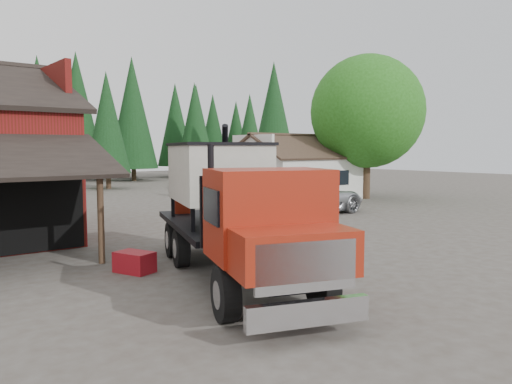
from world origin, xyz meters
TOP-DOWN VIEW (x-y plane):
  - ground at (0.00, 0.00)m, footprint 120.00×120.00m
  - farmhouse at (13.00, 13.00)m, footprint 8.60×6.42m
  - deciduous_tree at (17.01, 9.97)m, footprint 8.00×8.00m
  - conifer_backdrop at (0.00, 42.00)m, footprint 76.00×16.00m
  - near_pine_b at (6.00, 30.00)m, footprint 3.96×3.96m
  - near_pine_c at (22.00, 26.00)m, footprint 4.84×4.84m
  - feed_truck at (-3.48, -2.03)m, footprint 5.67×9.97m
  - silver_car at (8.00, 6.53)m, footprint 6.59×3.11m
  - equip_box at (-5.29, 0.39)m, footprint 1.05×1.28m

SIDE VIEW (x-z plane):
  - ground at x=0.00m, z-range 0.00..0.00m
  - conifer_backdrop at x=0.00m, z-range -8.00..8.00m
  - equip_box at x=-5.29m, z-range 0.00..0.60m
  - silver_car at x=8.00m, z-range 0.00..1.82m
  - farmhouse at x=13.00m, z-range -0.66..3.99m
  - feed_truck at x=-3.48m, z-range -0.14..4.22m
  - near_pine_b at x=6.00m, z-range 0.69..11.09m
  - deciduous_tree at x=17.01m, z-range 0.81..11.01m
  - near_pine_c at x=22.00m, z-range 0.69..13.09m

